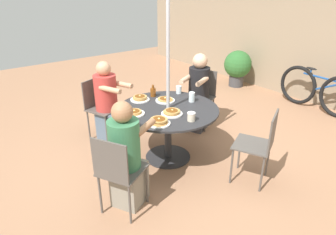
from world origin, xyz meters
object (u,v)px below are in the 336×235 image
patio_chair_south (100,105)px  syrup_bottle (153,92)px  pancake_plate_e (165,100)px  potted_shrub (238,66)px  drinking_glass_a (192,97)px  pancake_plate_d (134,113)px  diner_west (127,159)px  pancake_plate_b (140,98)px  diner_east (198,95)px  coffee_cup (191,117)px  patio_chair_north (260,143)px  bicycle (318,90)px  patio_chair_east (202,94)px  patio_table (168,117)px  diner_south (108,105)px  pancake_plate_a (172,113)px  pancake_plate_c (159,122)px  drinking_glass_b (179,90)px  patio_chair_west (118,170)px

patio_chair_south → syrup_bottle: size_ratio=5.43×
pancake_plate_e → potted_shrub: size_ratio=0.32×
drinking_glass_a → pancake_plate_d: bearing=-97.5°
diner_west → pancake_plate_b: (-0.91, 0.74, 0.19)m
potted_shrub → pancake_plate_e: bearing=-66.9°
diner_west → potted_shrub: (-1.91, 3.86, -0.09)m
diner_east → coffee_cup: bearing=108.7°
pancake_plate_b → patio_chair_north: bearing=23.2°
syrup_bottle → coffee_cup: 0.91m
bicycle → patio_chair_east: bearing=-109.8°
diner_east → patio_chair_north: bearing=139.7°
patio_table → diner_south: 0.99m
diner_south → pancake_plate_a: bearing=82.9°
coffee_cup → potted_shrub: size_ratio=0.13×
pancake_plate_c → pancake_plate_e: pancake_plate_c is taller
diner_west → drinking_glass_a: size_ratio=9.13×
pancake_plate_e → drinking_glass_b: drinking_glass_b is taller
patio_chair_east → patio_chair_south: 1.59m
patio_table → diner_south: bearing=-157.6°
patio_chair_south → diner_west: bearing=51.9°
patio_table → diner_west: bearing=-61.7°
diner_east → pancake_plate_b: size_ratio=4.68×
diner_west → drinking_glass_a: 1.35m
pancake_plate_d → drinking_glass_a: (0.11, 0.82, 0.04)m
patio_chair_west → pancake_plate_d: (-0.64, 0.58, 0.21)m
patio_chair_west → drinking_glass_a: 1.52m
patio_chair_north → syrup_bottle: patio_chair_north is taller
patio_table → coffee_cup: bearing=-1.1°
pancake_plate_b → pancake_plate_e: (0.23, 0.25, -0.01)m
patio_chair_north → potted_shrub: bearing=19.1°
patio_chair_north → pancake_plate_e: patio_chair_north is taller
patio_table → pancake_plate_c: (0.30, -0.35, 0.15)m
patio_chair_west → drinking_glass_b: 1.72m
pancake_plate_b → pancake_plate_c: 0.77m
diner_south → potted_shrub: (-0.53, 3.37, -0.09)m
patio_chair_east → pancake_plate_c: (0.79, -1.39, 0.22)m
patio_chair_east → diner_south: 1.48m
pancake_plate_d → drinking_glass_a: bearing=82.5°
pancake_plate_b → drinking_glass_a: 0.68m
syrup_bottle → patio_table: bearing=-11.1°
potted_shrub → syrup_bottle: bearing=-71.2°
patio_chair_north → diner_east: 1.51m
patio_chair_north → drinking_glass_a: bearing=70.8°
patio_table → potted_shrub: (-1.44, 2.99, -0.13)m
diner_south → drinking_glass_a: (0.92, 0.76, 0.23)m
patio_chair_north → drinking_glass_a: patio_chair_north is taller
drinking_glass_b → patio_chair_west: bearing=-58.8°
diner_west → bicycle: (-0.13, 3.96, -0.17)m
patio_chair_north → drinking_glass_b: bearing=66.7°
patio_chair_south → pancake_plate_e: 1.04m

